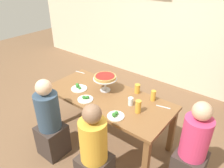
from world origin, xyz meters
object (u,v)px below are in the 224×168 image
at_px(deep_dish_pizza_stand, 105,78).
at_px(beer_glass_amber_tall, 153,96).
at_px(diner_near_right, 94,155).
at_px(cutlery_fork_near, 163,107).
at_px(salad_plate_near_diner, 116,115).
at_px(cutlery_knife_near, 80,72).
at_px(diner_head_east, 192,152).
at_px(water_glass_clear_near, 131,101).
at_px(dining_table, 108,102).
at_px(salad_plate_far_diner, 85,99).
at_px(salad_plate_spare, 79,88).
at_px(beer_glass_amber_short, 138,107).
at_px(beer_glass_amber_spare, 137,89).
at_px(diner_near_left, 50,124).

distance_m(deep_dish_pizza_stand, beer_glass_amber_tall, 0.70).
bearing_deg(diner_near_right, cutlery_fork_near, -18.54).
xyz_separation_m(salad_plate_near_diner, cutlery_knife_near, (-1.20, 0.59, -0.02)).
xyz_separation_m(diner_head_east, deep_dish_pizza_stand, (-1.35, 0.11, 0.45)).
bearing_deg(water_glass_clear_near, diner_near_right, -87.49).
bearing_deg(water_glass_clear_near, deep_dish_pizza_stand, 170.77).
relative_size(dining_table, salad_plate_far_diner, 8.66).
relative_size(diner_near_right, salad_plate_near_diner, 5.60).
bearing_deg(water_glass_clear_near, diner_head_east, -2.07).
bearing_deg(beer_glass_amber_tall, dining_table, -150.67).
distance_m(salad_plate_spare, water_glass_clear_near, 0.83).
bearing_deg(beer_glass_amber_short, salad_plate_spare, -177.05).
bearing_deg(beer_glass_amber_short, diner_head_east, 3.63).
bearing_deg(salad_plate_near_diner, diner_head_east, 18.27).
bearing_deg(dining_table, deep_dish_pizza_stand, 140.48).
relative_size(dining_table, cutlery_fork_near, 10.04).
relative_size(beer_glass_amber_spare, water_glass_clear_near, 1.24).
xyz_separation_m(diner_head_east, diner_near_right, (-0.83, -0.71, 0.00)).
distance_m(dining_table, beer_glass_amber_tall, 0.63).
relative_size(diner_head_east, beer_glass_amber_tall, 8.03).
relative_size(diner_near_left, salad_plate_spare, 4.96).
distance_m(diner_near_right, water_glass_clear_near, 0.80).
relative_size(water_glass_clear_near, cutlery_knife_near, 0.59).
distance_m(dining_table, cutlery_knife_near, 0.89).
relative_size(diner_head_east, beer_glass_amber_spare, 8.82).
distance_m(salad_plate_near_diner, water_glass_clear_near, 0.32).
bearing_deg(beer_glass_amber_short, diner_near_right, -100.67).
distance_m(diner_head_east, deep_dish_pizza_stand, 1.43).
height_order(beer_glass_amber_tall, cutlery_fork_near, beer_glass_amber_tall).
height_order(diner_head_east, diner_near_right, same).
relative_size(diner_head_east, water_glass_clear_near, 10.91).
height_order(beer_glass_amber_tall, cutlery_knife_near, beer_glass_amber_tall).
distance_m(diner_near_left, water_glass_clear_near, 1.10).
xyz_separation_m(salad_plate_far_diner, salad_plate_spare, (-0.28, 0.15, 0.00)).
bearing_deg(beer_glass_amber_short, cutlery_fork_near, 56.14).
xyz_separation_m(beer_glass_amber_spare, cutlery_knife_near, (-1.10, -0.04, -0.06)).
relative_size(diner_head_east, diner_near_right, 1.00).
bearing_deg(salad_plate_spare, diner_near_right, -35.84).
height_order(dining_table, cutlery_knife_near, cutlery_knife_near).
xyz_separation_m(diner_near_left, cutlery_fork_near, (1.12, 0.94, 0.25)).
bearing_deg(dining_table, cutlery_fork_near, 18.61).
bearing_deg(diner_head_east, deep_dish_pizza_stand, -4.68).
relative_size(salad_plate_far_diner, cutlery_fork_near, 1.16).
bearing_deg(beer_glass_amber_short, deep_dish_pizza_stand, 166.51).
xyz_separation_m(salad_plate_far_diner, beer_glass_amber_tall, (0.71, 0.55, 0.06)).
xyz_separation_m(diner_near_right, beer_glass_amber_tall, (0.14, 1.02, 0.32)).
relative_size(deep_dish_pizza_stand, cutlery_fork_near, 1.86).
bearing_deg(salad_plate_far_diner, dining_table, 54.52).
xyz_separation_m(deep_dish_pizza_stand, salad_plate_near_diner, (0.49, -0.40, -0.18)).
height_order(dining_table, diner_near_left, diner_near_left).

